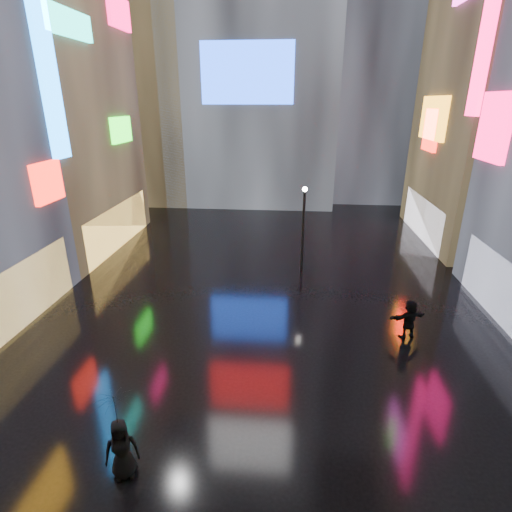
# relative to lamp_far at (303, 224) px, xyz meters

# --- Properties ---
(ground) EXTENTS (140.00, 140.00, 0.00)m
(ground) POSITION_rel_lamp_far_xyz_m (-1.86, -2.67, -2.94)
(ground) COLOR black
(ground) RESTS_ON ground
(building_left_far) EXTENTS (10.28, 12.00, 22.00)m
(building_left_far) POSITION_rel_lamp_far_xyz_m (-17.84, 3.33, 8.04)
(building_left_far) COLOR black
(building_left_far) RESTS_ON ground
(tower_flank_right) EXTENTS (12.00, 12.00, 34.00)m
(tower_flank_right) POSITION_rel_lamp_far_xyz_m (7.14, 23.33, 14.06)
(tower_flank_right) COLOR black
(tower_flank_right) RESTS_ON ground
(tower_flank_left) EXTENTS (10.00, 10.00, 26.00)m
(tower_flank_left) POSITION_rel_lamp_far_xyz_m (-15.86, 19.33, 10.06)
(tower_flank_left) COLOR black
(tower_flank_left) RESTS_ON ground
(lamp_far) EXTENTS (0.30, 0.30, 5.20)m
(lamp_far) POSITION_rel_lamp_far_xyz_m (0.00, 0.00, 0.00)
(lamp_far) COLOR black
(lamp_far) RESTS_ON ground
(pedestrian_4) EXTENTS (1.06, 0.88, 1.87)m
(pedestrian_4) POSITION_rel_lamp_far_xyz_m (-5.14, -15.05, -2.01)
(pedestrian_4) COLOR black
(pedestrian_4) RESTS_ON ground
(pedestrian_5) EXTENTS (1.76, 1.05, 1.81)m
(pedestrian_5) POSITION_rel_lamp_far_xyz_m (4.53, -7.17, -2.04)
(pedestrian_5) COLOR black
(pedestrian_5) RESTS_ON ground
(umbrella_2) EXTENTS (1.41, 1.41, 0.91)m
(umbrella_2) POSITION_rel_lamp_far_xyz_m (-5.14, -15.05, -0.62)
(umbrella_2) COLOR black
(umbrella_2) RESTS_ON pedestrian_4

